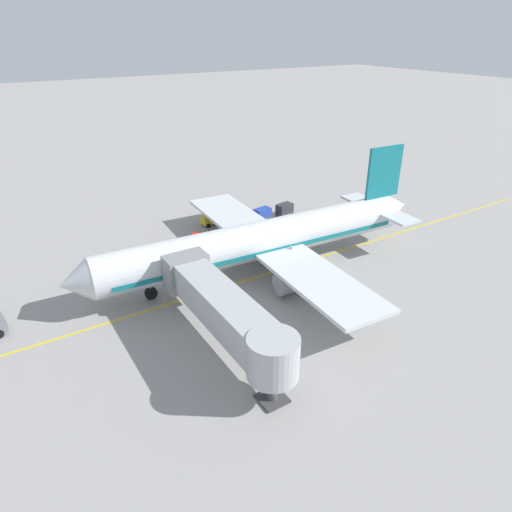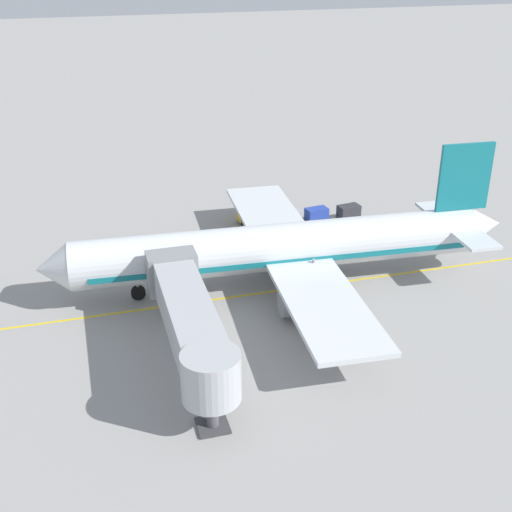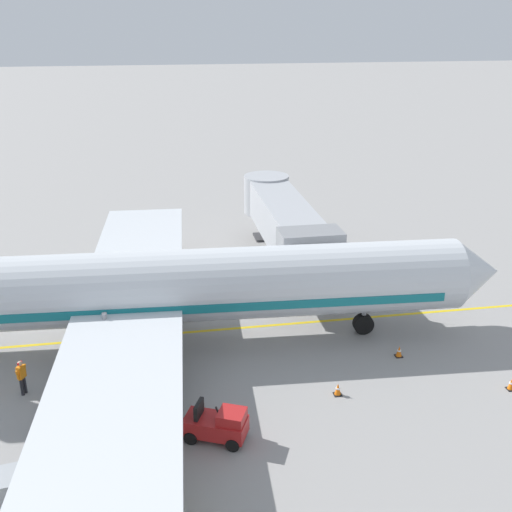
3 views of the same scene
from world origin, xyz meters
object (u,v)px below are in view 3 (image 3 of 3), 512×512
object	(u,v)px
ground_crew_loader	(100,430)
safety_cone_nose_left	(338,389)
baggage_cart_front	(31,486)
ground_crew_wing_walker	(22,376)
safety_cone_nose_right	(399,351)
baggage_tug_lead	(218,424)
safety_cone_wing_tip	(511,384)
parked_airliner	(144,289)
jet_bridge	(284,220)

from	to	relation	value
ground_crew_loader	safety_cone_nose_left	world-z (taller)	ground_crew_loader
baggage_cart_front	ground_crew_wing_walker	distance (m)	7.45
safety_cone_nose_right	ground_crew_loader	bearing A→B (deg)	-71.73
safety_cone_nose_left	ground_crew_loader	bearing A→B (deg)	-78.85
baggage_tug_lead	safety_cone_wing_tip	xyz separation A→B (m)	(-1.21, 13.65, -0.42)
baggage_tug_lead	ground_crew_loader	distance (m)	4.61
safety_cone_wing_tip	baggage_cart_front	bearing A→B (deg)	-79.48
baggage_tug_lead	ground_crew_loader	world-z (taller)	ground_crew_loader
parked_airliner	safety_cone_nose_left	xyz separation A→B (m)	(6.06, 8.40, -2.90)
safety_cone_nose_right	safety_cone_wing_tip	world-z (taller)	same
safety_cone_nose_left	baggage_cart_front	bearing A→B (deg)	-69.11
baggage_tug_lead	ground_crew_wing_walker	xyz separation A→B (m)	(-4.71, -8.29, 0.24)
jet_bridge	baggage_cart_front	world-z (taller)	jet_bridge
ground_crew_loader	safety_cone_wing_tip	distance (m)	18.30
parked_airliner	baggage_tug_lead	xyz separation A→B (m)	(8.23, 2.70, -2.47)
ground_crew_wing_walker	ground_crew_loader	distance (m)	5.87
jet_bridge	ground_crew_loader	world-z (taller)	jet_bridge
baggage_tug_lead	safety_cone_nose_right	distance (m)	10.88
baggage_cart_front	ground_crew_wing_walker	bearing A→B (deg)	-168.08
ground_crew_loader	parked_airliner	bearing A→B (deg)	166.77
jet_bridge	baggage_tug_lead	distance (m)	18.67
parked_airliner	jet_bridge	bearing A→B (deg)	134.65
parked_airliner	baggage_cart_front	bearing A→B (deg)	-20.56
parked_airliner	ground_crew_loader	world-z (taller)	parked_airliner
ground_crew_loader	safety_cone_nose_left	size ratio (longest dim) A/B	2.86
baggage_tug_lead	safety_cone_wing_tip	distance (m)	13.71
parked_airliner	ground_crew_wing_walker	bearing A→B (deg)	-57.84
parked_airliner	ground_crew_wing_walker	size ratio (longest dim) A/B	22.09
ground_crew_wing_walker	jet_bridge	bearing A→B (deg)	130.43
jet_bridge	safety_cone_nose_left	size ratio (longest dim) A/B	26.50
ground_crew_wing_walker	safety_cone_nose_left	size ratio (longest dim) A/B	2.86
jet_bridge	baggage_tug_lead	xyz separation A→B (m)	(17.30, -6.48, -2.74)
parked_airliner	safety_cone_wing_tip	size ratio (longest dim) A/B	63.28
baggage_cart_front	jet_bridge	bearing A→B (deg)	146.35
parked_airliner	ground_crew_loader	distance (m)	8.60
ground_crew_wing_walker	safety_cone_nose_left	bearing A→B (deg)	79.71
baggage_cart_front	ground_crew_loader	bearing A→B (deg)	141.68
ground_crew_loader	safety_cone_wing_tip	size ratio (longest dim) A/B	2.86
parked_airliner	safety_cone_wing_tip	world-z (taller)	parked_airliner
jet_bridge	safety_cone_nose_right	size ratio (longest dim) A/B	26.50
ground_crew_wing_walker	safety_cone_nose_right	bearing A→B (deg)	90.51
jet_bridge	ground_crew_loader	xyz separation A→B (m)	(17.15, -11.08, -2.50)
jet_bridge	ground_crew_loader	distance (m)	20.57
baggage_tug_lead	safety_cone_nose_left	distance (m)	6.11
ground_crew_loader	baggage_tug_lead	bearing A→B (deg)	88.21
safety_cone_nose_left	safety_cone_wing_tip	xyz separation A→B (m)	(0.96, 7.96, 0.00)
ground_crew_loader	safety_cone_nose_right	world-z (taller)	ground_crew_loader
safety_cone_nose_right	baggage_tug_lead	bearing A→B (deg)	-63.37
baggage_tug_lead	safety_cone_nose_right	xyz separation A→B (m)	(-4.87, 9.72, -0.42)
baggage_cart_front	safety_cone_nose_right	world-z (taller)	baggage_cart_front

